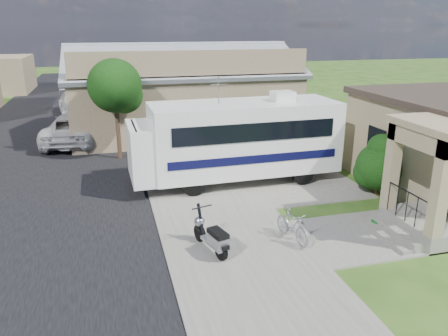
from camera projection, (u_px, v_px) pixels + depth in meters
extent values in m
plane|color=#1E3E10|center=(261.00, 233.00, 13.12)|extent=(120.00, 120.00, 0.00)
cube|color=black|center=(39.00, 158.00, 20.46)|extent=(9.00, 80.00, 0.02)
cube|color=#64625A|center=(176.00, 148.00, 22.05)|extent=(4.00, 80.00, 0.06)
cube|color=#64625A|center=(259.00, 179.00, 17.61)|extent=(7.00, 6.00, 0.05)
cube|color=#64625A|center=(368.00, 235.00, 12.93)|extent=(4.00, 3.00, 0.05)
cube|color=black|center=(376.00, 144.00, 16.42)|extent=(0.04, 1.10, 1.20)
cube|color=#64625A|center=(425.00, 226.00, 13.01)|extent=(1.60, 2.40, 0.50)
cube|color=#64625A|center=(396.00, 232.00, 12.79)|extent=(0.40, 2.16, 0.32)
cube|color=#64625A|center=(385.00, 236.00, 12.73)|extent=(0.35, 2.16, 0.16)
cube|color=#877656|center=(392.00, 166.00, 13.29)|extent=(0.35, 0.35, 2.70)
cube|color=#877656|center=(440.00, 189.00, 11.41)|extent=(0.35, 0.35, 2.70)
cube|color=#877656|center=(420.00, 139.00, 12.01)|extent=(0.35, 2.40, 0.50)
cube|color=#877656|center=(447.00, 125.00, 12.10)|extent=(2.10, 2.70, 0.20)
cylinder|color=black|center=(409.00, 192.00, 12.46)|extent=(0.04, 1.70, 0.04)
cube|color=brown|center=(181.00, 100.00, 25.41)|extent=(12.00, 8.00, 3.60)
cube|color=slate|center=(186.00, 61.00, 22.84)|extent=(12.50, 4.40, 1.78)
cube|color=slate|center=(175.00, 56.00, 26.51)|extent=(12.50, 4.40, 1.78)
cube|color=slate|center=(180.00, 46.00, 24.46)|extent=(12.50, 0.50, 0.22)
cube|color=brown|center=(193.00, 64.00, 21.10)|extent=(11.76, 0.20, 1.30)
cylinder|color=#322016|center=(118.00, 125.00, 19.96)|extent=(0.20, 0.20, 3.15)
sphere|color=black|center=(115.00, 86.00, 19.40)|extent=(2.40, 2.40, 2.40)
sphere|color=black|center=(124.00, 95.00, 19.82)|extent=(1.68, 1.68, 1.68)
cylinder|color=#322016|center=(112.00, 93.00, 29.12)|extent=(0.20, 0.20, 3.29)
sphere|color=black|center=(110.00, 64.00, 28.53)|extent=(2.40, 2.40, 2.40)
sphere|color=black|center=(117.00, 71.00, 28.96)|extent=(1.68, 1.68, 1.68)
cylinder|color=#322016|center=(110.00, 79.00, 37.42)|extent=(0.20, 0.20, 3.01)
sphere|color=black|center=(109.00, 59.00, 36.88)|extent=(2.40, 2.40, 2.40)
sphere|color=black|center=(114.00, 64.00, 37.30)|extent=(1.68, 1.68, 1.68)
cube|color=silver|center=(244.00, 137.00, 16.98)|extent=(7.27, 2.73, 2.68)
cube|color=silver|center=(141.00, 152.00, 16.01)|extent=(0.88, 2.46, 2.06)
cube|color=black|center=(134.00, 138.00, 15.78)|extent=(0.11, 2.19, 0.93)
cube|color=black|center=(256.00, 132.00, 15.64)|extent=(6.13, 0.16, 0.67)
cube|color=black|center=(234.00, 118.00, 18.02)|extent=(6.13, 0.16, 0.67)
cube|color=black|center=(256.00, 159.00, 15.96)|extent=(6.49, 0.16, 0.31)
cube|color=black|center=(234.00, 142.00, 18.33)|extent=(6.49, 0.16, 0.31)
cube|color=silver|center=(283.00, 96.00, 16.91)|extent=(0.84, 0.74, 0.36)
cylinder|color=#95949B|center=(219.00, 90.00, 16.13)|extent=(0.04, 0.04, 1.03)
cylinder|color=black|center=(193.00, 185.00, 15.75)|extent=(0.83, 0.31, 0.82)
cylinder|color=black|center=(181.00, 166.00, 17.82)|extent=(0.83, 0.31, 0.82)
cylinder|color=black|center=(303.00, 174.00, 16.90)|extent=(0.83, 0.31, 0.82)
cylinder|color=black|center=(280.00, 157.00, 18.97)|extent=(0.83, 0.31, 0.82)
cylinder|color=#322016|center=(377.00, 186.00, 15.92)|extent=(0.14, 0.14, 0.68)
sphere|color=black|center=(379.00, 166.00, 15.68)|extent=(1.70, 1.70, 1.70)
sphere|color=black|center=(385.00, 155.00, 15.90)|extent=(1.36, 1.36, 1.36)
sphere|color=black|center=(370.00, 172.00, 15.86)|extent=(1.19, 1.19, 1.19)
sphere|color=black|center=(387.00, 177.00, 15.60)|extent=(1.02, 1.02, 1.02)
sphere|color=black|center=(382.00, 148.00, 15.47)|extent=(1.02, 1.02, 1.02)
cylinder|color=black|center=(221.00, 251.00, 11.44)|extent=(0.26, 0.50, 0.49)
cylinder|color=black|center=(200.00, 233.00, 12.44)|extent=(0.26, 0.50, 0.49)
cube|color=#95949B|center=(211.00, 240.00, 11.87)|extent=(0.48, 0.68, 0.09)
cube|color=#95949B|center=(219.00, 242.00, 11.46)|extent=(0.53, 0.69, 0.33)
cube|color=black|center=(218.00, 233.00, 11.44)|extent=(0.50, 0.73, 0.13)
cube|color=black|center=(224.00, 247.00, 11.24)|extent=(0.25, 0.27, 0.11)
cylinder|color=black|center=(201.00, 220.00, 12.23)|extent=(0.19, 0.38, 0.92)
sphere|color=#95949B|center=(199.00, 221.00, 12.32)|extent=(0.31, 0.31, 0.31)
sphere|color=black|center=(198.00, 220.00, 12.39)|extent=(0.13, 0.13, 0.13)
cylinder|color=black|center=(202.00, 207.00, 12.03)|extent=(0.60, 0.20, 0.04)
cube|color=black|center=(200.00, 229.00, 12.39)|extent=(0.23, 0.34, 0.07)
imported|color=#95949B|center=(292.00, 227.00, 12.41)|extent=(0.73, 1.60, 0.93)
imported|color=silver|center=(75.00, 128.00, 22.97)|extent=(3.40, 5.97, 1.57)
imported|color=silver|center=(77.00, 104.00, 30.07)|extent=(2.91, 5.69, 1.58)
cylinder|color=#125A1E|center=(378.00, 224.00, 13.49)|extent=(0.40, 0.40, 0.18)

